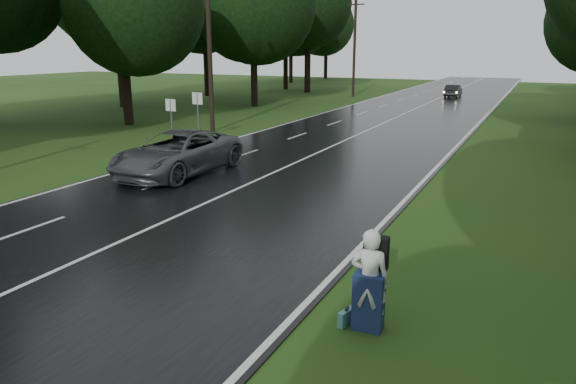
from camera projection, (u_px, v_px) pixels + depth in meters
name	position (u px, v px, depth m)	size (l,w,h in m)	color
ground	(44.00, 278.00, 11.75)	(160.00, 160.00, 0.00)	#274815
road	(346.00, 140.00, 29.12)	(12.00, 140.00, 0.04)	black
lane_center	(347.00, 140.00, 29.11)	(0.12, 140.00, 0.01)	silver
grey_car	(177.00, 153.00, 21.06)	(2.82, 6.11, 1.70)	#45474A
far_car	(453.00, 91.00, 54.32)	(1.32, 3.78, 1.25)	black
hitchhiker	(370.00, 283.00, 9.41)	(0.73, 0.66, 1.92)	silver
suitcase	(347.00, 317.00, 9.71)	(0.12, 0.42, 0.30)	teal
utility_pole_mid	(213.00, 131.00, 32.27)	(1.80, 0.28, 10.78)	black
utility_pole_far	(353.00, 97.00, 55.09)	(1.80, 0.28, 10.16)	black
road_sign_a	(173.00, 148.00, 26.88)	(0.60, 0.10, 2.49)	white
road_sign_b	(199.00, 141.00, 28.88)	(0.63, 0.10, 2.64)	white
tree_left_d	(129.00, 125.00, 35.17)	(8.10, 8.10, 12.66)	black
tree_left_e	(255.00, 106.00, 46.45)	(9.01, 9.01, 14.09)	black
tree_left_f	(307.00, 92.00, 60.48)	(11.34, 11.34, 17.72)	black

